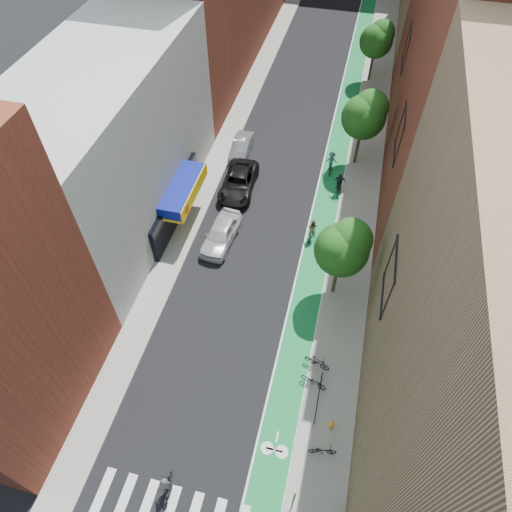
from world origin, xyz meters
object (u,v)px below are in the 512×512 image
Objects in this scene: parked_car_black at (238,182)px; fire_hydrant at (331,425)px; cyclist_lane_mid at (339,186)px; parked_car_silver at (241,147)px; cyclist_lane_far at (331,163)px; cyclist_lead at (167,488)px; parked_car_white at (221,234)px; cyclist_lane_near at (312,231)px.

fire_hydrant is at bearing -63.09° from parked_car_black.
parked_car_black is 2.79× the size of cyclist_lane_mid.
parked_car_black is 4.76m from parked_car_silver.
parked_car_black is at bearing 27.05° from cyclist_lane_far.
parked_car_silver is at bearing 99.60° from parked_car_black.
parked_car_black is 22.74m from cyclist_lead.
cyclist_lane_near is (6.40, 1.84, 0.01)m from parked_car_white.
cyclist_lane_mid reaches higher than parked_car_silver.
parked_car_silver is 5.60× the size of fire_hydrant.
cyclist_lane_near reaches higher than parked_car_black.
parked_car_white reaches higher than fire_hydrant.
cyclist_lane_mid is (7.70, 7.30, -0.08)m from parked_car_white.
fire_hydrant is (3.05, -21.59, -0.30)m from cyclist_lane_far.
parked_car_silver reaches higher than fire_hydrant.
parked_car_white is at bearing -90.29° from parked_car_black.
parked_car_white is at bearing 52.39° from cyclist_lane_far.
cyclist_lane_far is (6.68, 9.83, 0.03)m from parked_car_white.
cyclist_lane_near is at bearing 20.44° from parked_car_white.
cyclist_lane_mid reaches higher than parked_car_white.
cyclist_lead reaches higher than parked_car_white.
cyclist_lane_near is 14.01m from fire_hydrant.
parked_car_white is 15.27m from fire_hydrant.
cyclist_lead reaches higher than cyclist_lane_near.
cyclist_lane_near reaches higher than fire_hydrant.
parked_car_white is 6.49× the size of fire_hydrant.
cyclist_lead is 19.15m from cyclist_lane_near.
fire_hydrant is at bearing -46.07° from parked_car_white.
cyclist_lane_mid is 19.17m from fire_hydrant.
cyclist_lane_near is (4.15, 18.70, 0.18)m from cyclist_lead.
parked_car_black is at bearing -18.46° from cyclist_lane_near.
cyclist_lane_mid reaches higher than fire_hydrant.
parked_car_black is 7.71m from cyclist_lane_near.
parked_car_black is at bearing 6.99° from cyclist_lane_mid.
cyclist_lane_far is at bearing 60.14° from parked_car_white.
cyclist_lane_far is at bearing 27.71° from parked_car_black.
cyclist_lane_far is (0.29, 7.98, 0.01)m from cyclist_lane_near.
parked_car_white is at bearing -84.17° from parked_car_silver.
cyclist_lane_mid is at bearing -91.42° from cyclist_lane_near.
cyclist_lead is 2.65× the size of fire_hydrant.
fire_hydrant is at bearing 92.09° from cyclist_lane_mid.
parked_car_silver is (-1.02, 4.64, -0.09)m from parked_car_black.
parked_car_white is 2.51× the size of cyclist_lane_near.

